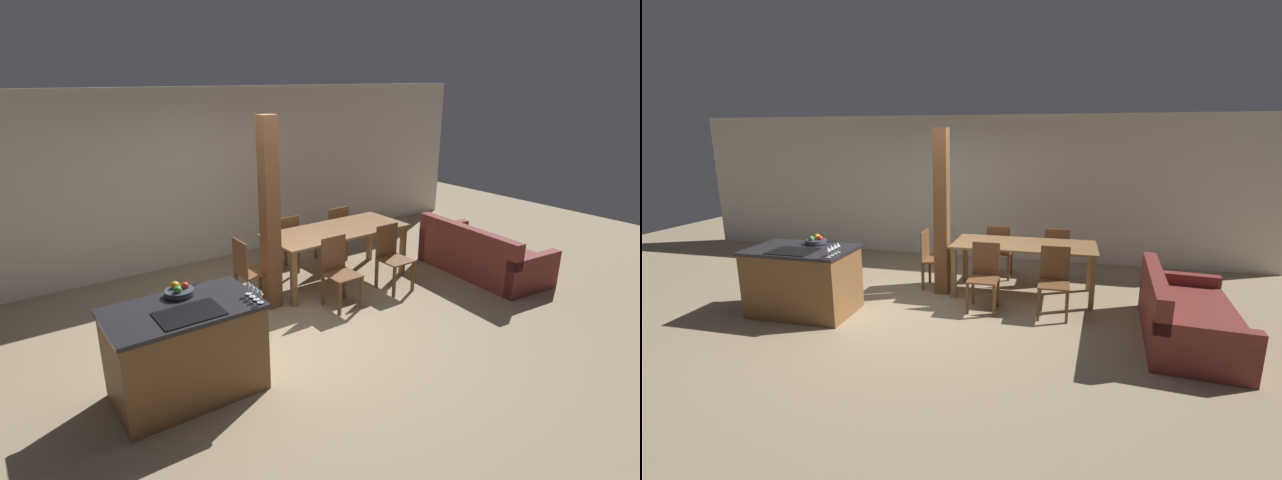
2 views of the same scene
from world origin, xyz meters
TOP-DOWN VIEW (x-y plane):
  - ground_plane at (0.00, 0.00)m, footprint 16.00×16.00m
  - wall_back at (0.00, 2.82)m, footprint 11.20×0.08m
  - kitchen_island at (-1.40, -0.47)m, footprint 1.35×0.83m
  - fruit_bowl at (-1.33, -0.22)m, footprint 0.27×0.27m
  - wine_glass_near at (-0.79, -0.82)m, footprint 0.06×0.06m
  - wine_glass_middle at (-0.79, -0.74)m, footprint 0.06×0.06m
  - wine_glass_far at (-0.79, -0.67)m, footprint 0.06×0.06m
  - wine_glass_end at (-0.79, -0.59)m, footprint 0.06×0.06m
  - dining_table at (1.37, 0.88)m, footprint 2.06×0.88m
  - dining_chair_near_left at (0.91, 0.21)m, footprint 0.40×0.40m
  - dining_chair_near_right at (1.83, 0.21)m, footprint 0.40×0.40m
  - dining_chair_far_left at (0.91, 1.55)m, footprint 0.40×0.40m
  - dining_chair_far_right at (1.83, 1.55)m, footprint 0.40×0.40m
  - dining_chair_head_end at (-0.03, 0.88)m, footprint 0.40×0.40m
  - couch at (3.33, -0.17)m, footprint 1.12×1.94m
  - timber_post at (0.18, 0.68)m, footprint 0.20×0.20m

SIDE VIEW (x-z plane):
  - ground_plane at x=0.00m, z-range 0.00..0.00m
  - couch at x=3.33m, z-range -0.13..0.65m
  - kitchen_island at x=-1.40m, z-range 0.00..0.89m
  - dining_chair_near_left at x=0.91m, z-range 0.02..0.93m
  - dining_chair_near_right at x=1.83m, z-range 0.02..0.93m
  - dining_chair_far_left at x=0.91m, z-range 0.02..0.93m
  - dining_chair_far_right at x=1.83m, z-range 0.02..0.93m
  - dining_chair_head_end at x=-0.03m, z-range 0.02..0.93m
  - dining_table at x=1.37m, z-range 0.29..1.07m
  - fruit_bowl at x=-1.33m, z-range 0.88..0.99m
  - wine_glass_near at x=-0.79m, z-range 0.93..1.06m
  - wine_glass_middle at x=-0.79m, z-range 0.93..1.06m
  - wine_glass_far at x=-0.79m, z-range 0.93..1.06m
  - wine_glass_end at x=-0.79m, z-range 0.93..1.06m
  - timber_post at x=0.18m, z-range 0.00..2.43m
  - wall_back at x=0.00m, z-range 0.00..2.70m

